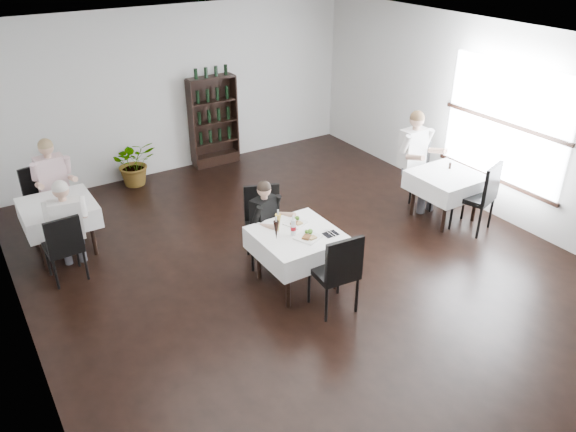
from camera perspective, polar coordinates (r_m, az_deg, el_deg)
The scene contains 24 objects.
room_shell at distance 6.94m, azimuth 3.07°, elevation 4.15°, with size 9.00×9.00×9.00m.
window_right at distance 9.27m, azimuth 21.18°, elevation 8.54°, with size 0.06×2.30×1.85m.
wine_shelf at distance 10.96m, azimuth -7.56°, elevation 9.43°, with size 0.90×0.28×1.75m.
main_table at distance 7.20m, azimuth 0.93°, elevation -2.77°, with size 1.03×1.03×0.77m.
left_table at distance 8.56m, azimuth -22.28°, elevation 0.30°, with size 0.98×0.98×0.77m.
right_table at distance 9.18m, azimuth 15.79°, elevation 3.28°, with size 0.98×0.98×0.77m.
potted_tree at distance 10.48m, azimuth -15.35°, elevation 5.26°, with size 0.76×0.66×0.84m, color #246021.
main_chair_far at distance 7.76m, azimuth -2.49°, elevation -0.36°, with size 0.64×0.64×1.08m.
main_chair_near at distance 6.72m, azimuth 5.07°, elevation -5.36°, with size 0.54×0.54×1.08m.
left_chair_far at distance 9.30m, azimuth -23.70°, elevation 1.96°, with size 0.55×0.56×1.02m.
left_chair_near at distance 7.85m, azimuth -21.82°, elevation -2.67°, with size 0.47×0.47×0.98m.
right_chair_far at distance 9.64m, azimuth 13.84°, elevation 4.54°, with size 0.56×0.56×1.04m.
right_chair_near at distance 8.94m, azimuth 19.01°, elevation 2.24°, with size 0.65×0.65×1.12m.
diner_main at distance 7.50m, azimuth -2.02°, elevation -0.31°, with size 0.56×0.59×1.28m.
diner_left_far at distance 9.05m, azimuth -22.71°, elevation 3.41°, with size 0.57×0.57×1.49m.
diner_left_near at distance 7.88m, azimuth -21.54°, elevation -0.37°, with size 0.57×0.59×1.41m.
diner_right_far at distance 9.40m, azimuth 12.97°, elevation 6.32°, with size 0.62×0.62×1.62m.
plate_far at distance 7.33m, azimuth 0.78°, elevation -0.65°, with size 0.32×0.32×0.08m.
plate_near at distance 7.01m, azimuth 2.07°, elevation -2.09°, with size 0.36×0.36×0.09m.
pilsner_dark at distance 6.92m, azimuth -1.21°, elevation -1.45°, with size 0.07×0.07×0.32m.
pilsner_lager at distance 7.05m, azimuth -1.01°, elevation -0.79°, with size 0.08×0.08×0.34m.
coke_bottle at distance 7.03m, azimuth 0.54°, elevation -1.14°, with size 0.07×0.07×0.27m.
napkin_cutlery at distance 7.11m, azimuth 4.36°, elevation -1.82°, with size 0.18×0.20×0.02m.
pepper_mill at distance 9.32m, azimuth 16.13°, elevation 4.93°, with size 0.04×0.04×0.10m, color black.
Camera 1 is at (-3.69, -5.16, 4.31)m, focal length 35.00 mm.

